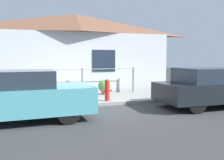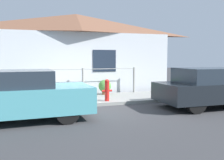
{
  "view_description": "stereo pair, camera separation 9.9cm",
  "coord_description": "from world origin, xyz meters",
  "px_view_note": "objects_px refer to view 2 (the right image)",
  "views": [
    {
      "loc": [
        -2.23,
        -8.41,
        1.72
      ],
      "look_at": [
        0.7,
        0.3,
        0.9
      ],
      "focal_mm": 40.0,
      "sensor_mm": 36.0,
      "label": 1
    },
    {
      "loc": [
        -2.14,
        -8.44,
        1.72
      ],
      "look_at": [
        0.7,
        0.3,
        0.9
      ],
      "focal_mm": 40.0,
      "sensor_mm": 36.0,
      "label": 2
    }
  ],
  "objects_px": {
    "fire_hydrant": "(107,90)",
    "potted_plant_near_hydrant": "(105,86)",
    "potted_plant_by_fence": "(26,90)",
    "car_right": "(212,87)",
    "car_left": "(15,96)"
  },
  "relations": [
    {
      "from": "car_right",
      "to": "potted_plant_near_hydrant",
      "type": "xyz_separation_m",
      "value": [
        -2.94,
        3.26,
        -0.22
      ]
    },
    {
      "from": "car_left",
      "to": "car_right",
      "type": "bearing_deg",
      "value": -1.92
    },
    {
      "from": "car_right",
      "to": "fire_hydrant",
      "type": "bearing_deg",
      "value": 154.12
    },
    {
      "from": "potted_plant_by_fence",
      "to": "potted_plant_near_hydrant",
      "type": "bearing_deg",
      "value": 0.79
    },
    {
      "from": "car_left",
      "to": "potted_plant_by_fence",
      "type": "bearing_deg",
      "value": 84.51
    },
    {
      "from": "car_left",
      "to": "potted_plant_by_fence",
      "type": "height_order",
      "value": "car_left"
    },
    {
      "from": "potted_plant_near_hydrant",
      "to": "potted_plant_by_fence",
      "type": "xyz_separation_m",
      "value": [
        -3.27,
        -0.04,
        -0.03
      ]
    },
    {
      "from": "potted_plant_near_hydrant",
      "to": "car_left",
      "type": "bearing_deg",
      "value": -136.76
    },
    {
      "from": "car_left",
      "to": "fire_hydrant",
      "type": "height_order",
      "value": "car_left"
    },
    {
      "from": "fire_hydrant",
      "to": "potted_plant_by_fence",
      "type": "xyz_separation_m",
      "value": [
        -2.88,
        1.57,
        -0.1
      ]
    },
    {
      "from": "fire_hydrant",
      "to": "potted_plant_near_hydrant",
      "type": "relative_size",
      "value": 1.26
    },
    {
      "from": "car_left",
      "to": "fire_hydrant",
      "type": "relative_size",
      "value": 4.97
    },
    {
      "from": "car_left",
      "to": "fire_hydrant",
      "type": "bearing_deg",
      "value": 26.21
    },
    {
      "from": "car_right",
      "to": "fire_hydrant",
      "type": "distance_m",
      "value": 3.72
    },
    {
      "from": "car_right",
      "to": "car_left",
      "type": "bearing_deg",
      "value": -179.54
    }
  ]
}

